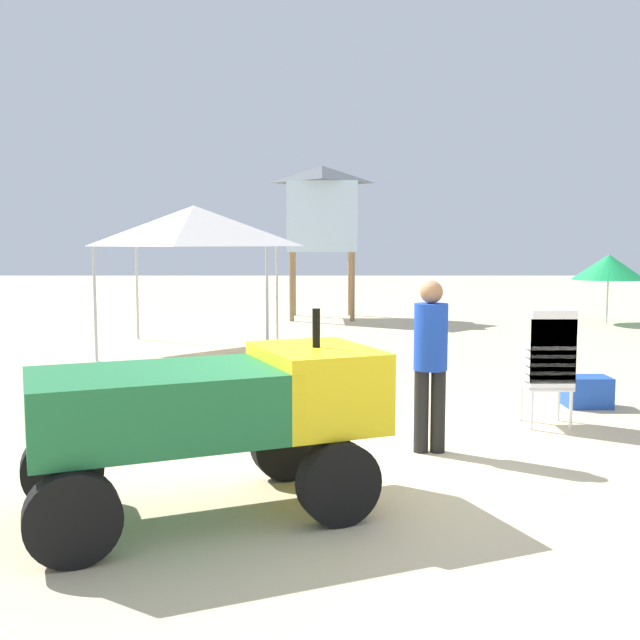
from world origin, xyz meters
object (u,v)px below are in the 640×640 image
(utility_cart, at_px, (217,409))
(beach_umbrella_left, at_px, (612,267))
(lifeguard_tower, at_px, (325,209))
(popup_canopy, at_px, (197,226))
(cooler_box, at_px, (590,392))
(surfboard_pile, at_px, (220,381))
(stacked_plastic_chairs, at_px, (552,360))
(lifeguard_near_center, at_px, (433,355))

(utility_cart, height_order, beach_umbrella_left, beach_umbrella_left)
(beach_umbrella_left, bearing_deg, lifeguard_tower, 168.94)
(popup_canopy, height_order, lifeguard_tower, lifeguard_tower)
(beach_umbrella_left, distance_m, cooler_box, 10.30)
(popup_canopy, relative_size, lifeguard_tower, 0.73)
(utility_cart, bearing_deg, cooler_box, 41.69)
(popup_canopy, relative_size, cooler_box, 5.54)
(utility_cart, relative_size, surfboard_pile, 1.06)
(surfboard_pile, distance_m, lifeguard_tower, 10.84)
(surfboard_pile, xyz_separation_m, popup_canopy, (-1.03, 4.56, 2.08))
(stacked_plastic_chairs, height_order, surfboard_pile, stacked_plastic_chairs)
(surfboard_pile, height_order, beach_umbrella_left, beach_umbrella_left)
(lifeguard_near_center, distance_m, lifeguard_tower, 13.02)
(surfboard_pile, xyz_separation_m, beach_umbrella_left, (8.46, 9.03, 1.17))
(stacked_plastic_chairs, height_order, beach_umbrella_left, beach_umbrella_left)
(stacked_plastic_chairs, distance_m, lifeguard_near_center, 1.74)
(stacked_plastic_chairs, bearing_deg, surfboard_pile, 158.98)
(utility_cart, bearing_deg, popup_canopy, 100.35)
(stacked_plastic_chairs, relative_size, cooler_box, 2.42)
(popup_canopy, bearing_deg, cooler_box, -41.63)
(surfboard_pile, bearing_deg, stacked_plastic_chairs, -21.02)
(utility_cart, distance_m, surfboard_pile, 4.11)
(popup_canopy, relative_size, beach_umbrella_left, 1.66)
(lifeguard_tower, height_order, cooler_box, lifeguard_tower)
(surfboard_pile, relative_size, beach_umbrella_left, 1.49)
(beach_umbrella_left, xyz_separation_m, cooler_box, (-3.87, -9.46, -1.22))
(lifeguard_near_center, xyz_separation_m, beach_umbrella_left, (6.10, 11.45, 0.46))
(stacked_plastic_chairs, bearing_deg, popup_canopy, 128.73)
(lifeguard_tower, bearing_deg, surfboard_pile, -97.49)
(utility_cart, xyz_separation_m, beach_umbrella_left, (7.92, 13.07, 0.62))
(lifeguard_tower, bearing_deg, cooler_box, -73.47)
(popup_canopy, xyz_separation_m, beach_umbrella_left, (9.49, 4.47, -0.91))
(utility_cart, distance_m, lifeguard_near_center, 2.45)
(utility_cart, xyz_separation_m, stacked_plastic_chairs, (3.26, 2.58, -0.04))
(popup_canopy, height_order, beach_umbrella_left, popup_canopy)
(surfboard_pile, relative_size, popup_canopy, 0.90)
(beach_umbrella_left, bearing_deg, cooler_box, -112.26)
(stacked_plastic_chairs, height_order, lifeguard_near_center, lifeguard_near_center)
(surfboard_pile, relative_size, cooler_box, 4.97)
(surfboard_pile, xyz_separation_m, lifeguard_near_center, (2.37, -2.42, 0.71))
(popup_canopy, bearing_deg, stacked_plastic_chairs, -51.27)
(lifeguard_near_center, bearing_deg, popup_canopy, 115.94)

